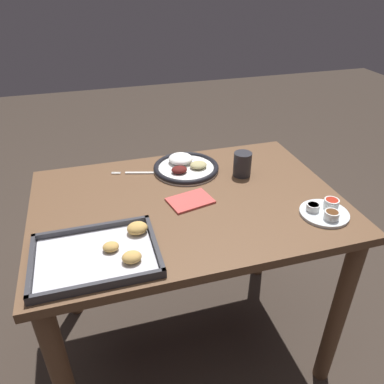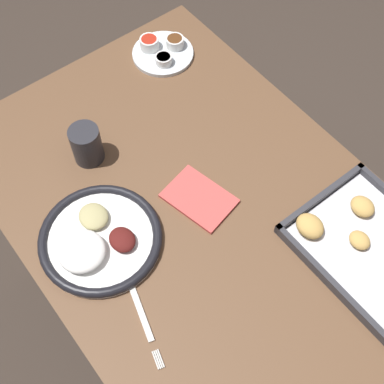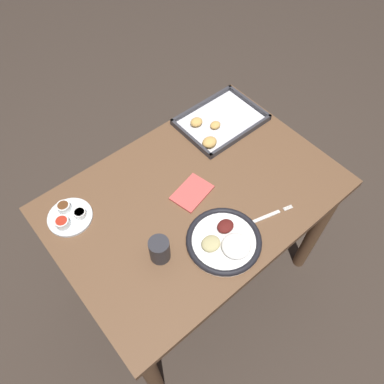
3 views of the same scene
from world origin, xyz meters
TOP-DOWN VIEW (x-y plane):
  - ground_plane at (0.00, 0.00)m, footprint 8.00×8.00m
  - dining_table at (0.00, 0.00)m, footprint 1.04×0.72m
  - dinner_plate at (-0.05, -0.21)m, footprint 0.26×0.26m
  - fork at (0.12, -0.23)m, footprint 0.21×0.07m
  - saucer_plate at (-0.40, 0.21)m, footprint 0.16×0.16m
  - baking_tray at (0.30, 0.21)m, footprint 0.34×0.26m
  - drinking_cup at (-0.25, -0.11)m, footprint 0.07×0.07m
  - napkin at (-0.01, 0.01)m, footprint 0.16×0.13m

SIDE VIEW (x-z plane):
  - ground_plane at x=0.00m, z-range 0.00..0.00m
  - dining_table at x=0.00m, z-range 0.24..0.98m
  - fork at x=0.12m, z-range 0.74..0.74m
  - napkin at x=-0.01m, z-range 0.74..0.75m
  - baking_tray at x=0.30m, z-range 0.73..0.77m
  - dinner_plate at x=-0.05m, z-range 0.73..0.78m
  - saucer_plate at x=-0.40m, z-range 0.73..0.77m
  - drinking_cup at x=-0.25m, z-range 0.74..0.83m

